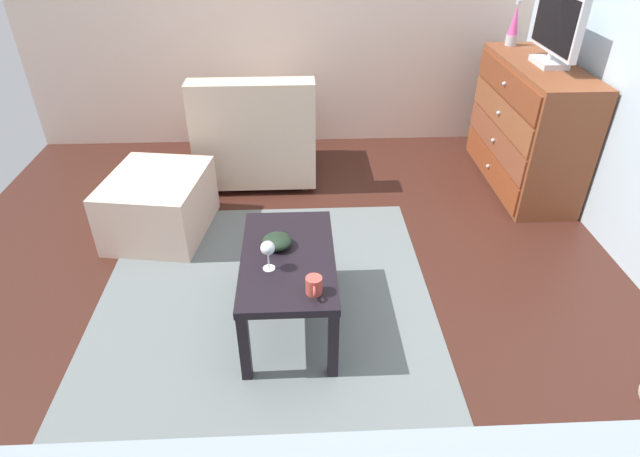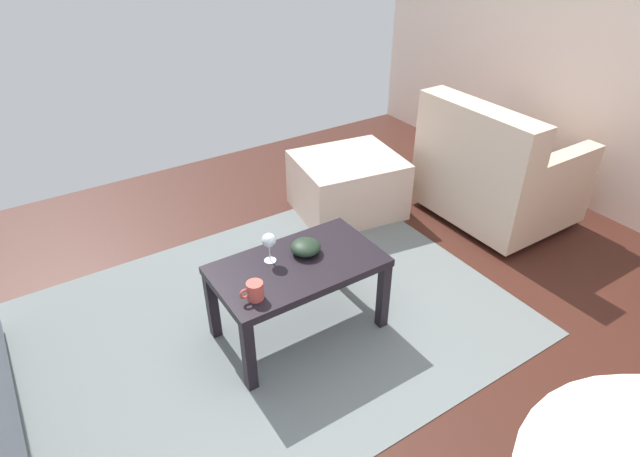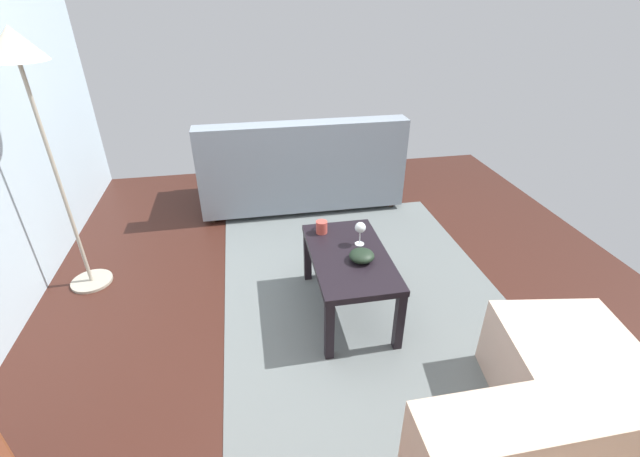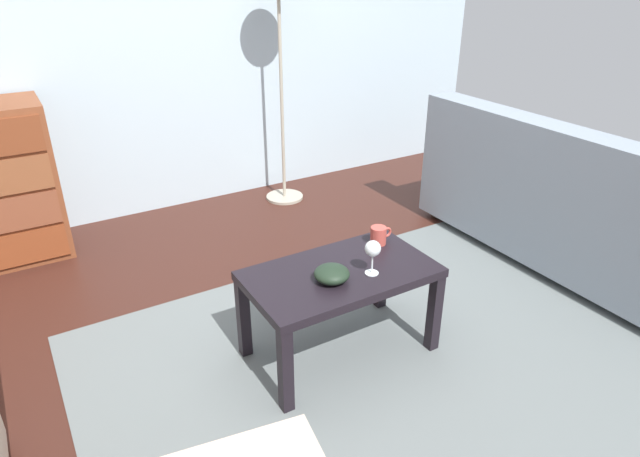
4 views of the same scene
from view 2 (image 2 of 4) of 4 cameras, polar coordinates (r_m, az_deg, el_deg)
name	(u,v)px [view 2 (image 2 of 4)]	position (r m, az deg, el deg)	size (l,w,h in m)	color
ground_plane	(316,334)	(2.84, -0.42, -11.43)	(5.32, 4.60, 0.05)	#3A1C15
area_rug	(265,322)	(2.87, -6.02, -10.13)	(2.60, 1.90, 0.01)	slate
coffee_table	(298,274)	(2.58, -2.41, -4.94)	(0.83, 0.47, 0.44)	black
wine_glass	(269,241)	(2.50, -5.58, -1.38)	(0.07, 0.07, 0.16)	silver
mug	(254,291)	(2.33, -7.16, -6.76)	(0.11, 0.08, 0.08)	#B8473D
bowl_decorative	(306,247)	(2.59, -1.58, -2.04)	(0.15, 0.15, 0.07)	black
armchair	(494,173)	(3.77, 18.48, 5.71)	(0.80, 0.90, 0.86)	#332319
ottoman	(347,185)	(3.72, 3.00, 4.78)	(0.70, 0.60, 0.41)	#CDAF9B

